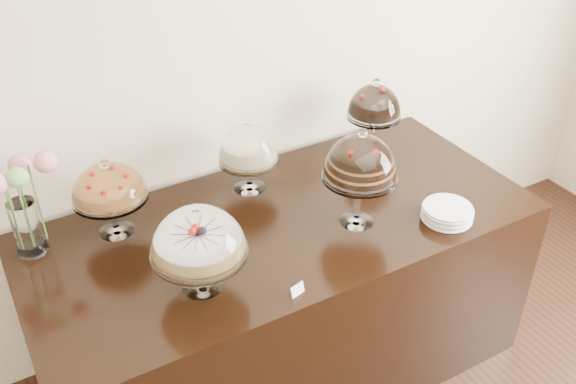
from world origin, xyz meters
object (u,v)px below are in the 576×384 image
flower_vase (20,199)px  display_counter (283,298)px  cake_stand_fruit_tart (108,186)px  cake_stand_cheesecake (248,147)px  cake_stand_dark_choco (375,105)px  cake_stand_choco_layer (361,161)px  plate_stack (447,213)px  cake_stand_sugar_sponge (198,237)px

flower_vase → display_counter: bearing=-18.9°
cake_stand_fruit_tart → cake_stand_cheesecake: bearing=1.5°
cake_stand_cheesecake → flower_vase: 0.97m
display_counter → cake_stand_dark_choco: 1.02m
display_counter → cake_stand_choco_layer: size_ratio=4.88×
flower_vase → plate_stack: (1.59, -0.67, -0.22)m
cake_stand_sugar_sponge → cake_stand_dark_choco: size_ratio=0.94×
display_counter → flower_vase: 1.24m
cake_stand_dark_choco → flower_vase: size_ratio=0.94×
plate_stack → cake_stand_cheesecake: bearing=134.4°
cake_stand_fruit_tart → flower_vase: 0.33m
cake_stand_choco_layer → cake_stand_dark_choco: bearing=48.3°
plate_stack → cake_stand_dark_choco: bearing=85.6°
cake_stand_sugar_sponge → display_counter: bearing=24.8°
display_counter → cake_stand_fruit_tart: bearing=155.9°
cake_stand_choco_layer → cake_stand_dark_choco: (0.40, 0.45, -0.04)m
cake_stand_fruit_tart → plate_stack: cake_stand_fruit_tart is taller
cake_stand_sugar_sponge → cake_stand_cheesecake: 0.69m
cake_stand_dark_choco → flower_vase: 1.64m
cake_stand_dark_choco → cake_stand_sugar_sponge: bearing=-156.2°
cake_stand_cheesecake → cake_stand_fruit_tart: (-0.64, -0.02, 0.01)m
cake_stand_choco_layer → flower_vase: bearing=158.5°
display_counter → cake_stand_sugar_sponge: cake_stand_sugar_sponge is taller
flower_vase → plate_stack: size_ratio=2.01×
cake_stand_fruit_tart → flower_vase: (-0.33, 0.05, 0.02)m
cake_stand_choco_layer → cake_stand_fruit_tart: (-0.92, 0.45, -0.08)m
flower_vase → cake_stand_choco_layer: bearing=-21.5°
cake_stand_fruit_tart → plate_stack: bearing=-26.3°
cake_stand_dark_choco → flower_vase: flower_vase is taller
cake_stand_sugar_sponge → cake_stand_cheesecake: cake_stand_sugar_sponge is taller
flower_vase → cake_stand_dark_choco: bearing=-1.6°
display_counter → cake_stand_sugar_sponge: bearing=-155.2°
cake_stand_sugar_sponge → cake_stand_dark_choco: 1.24m
cake_stand_sugar_sponge → cake_stand_cheesecake: (0.46, 0.52, -0.02)m
cake_stand_fruit_tart → plate_stack: (1.27, -0.63, -0.20)m
cake_stand_choco_layer → flower_vase: (-1.25, 0.49, -0.06)m
cake_stand_sugar_sponge → flower_vase: size_ratio=0.88×
plate_stack → cake_stand_fruit_tart: bearing=153.7°
cake_stand_sugar_sponge → flower_vase: bearing=132.8°
cake_stand_cheesecake → plate_stack: bearing=-45.6°
cake_stand_dark_choco → cake_stand_choco_layer: bearing=-131.7°
cake_stand_dark_choco → cake_stand_fruit_tart: cake_stand_dark_choco is taller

